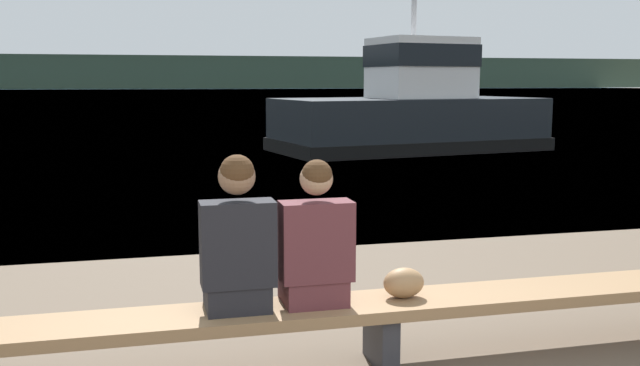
{
  "coord_description": "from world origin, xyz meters",
  "views": [
    {
      "loc": [
        -1.18,
        -1.99,
        1.88
      ],
      "look_at": [
        0.65,
        5.31,
        0.79
      ],
      "focal_mm": 40.0,
      "sensor_mm": 36.0,
      "label": 1
    }
  ],
  "objects_px": {
    "shopping_bag": "(404,283)",
    "tugboat_red": "(411,115)",
    "person_right": "(315,244)",
    "bench_main": "(381,312)",
    "person_left": "(237,243)"
  },
  "relations": [
    {
      "from": "shopping_bag",
      "to": "tugboat_red",
      "type": "height_order",
      "value": "tugboat_red"
    },
    {
      "from": "shopping_bag",
      "to": "tugboat_red",
      "type": "distance_m",
      "value": 14.88
    },
    {
      "from": "person_right",
      "to": "shopping_bag",
      "type": "xyz_separation_m",
      "value": [
        0.61,
        0.01,
        -0.3
      ]
    },
    {
      "from": "person_right",
      "to": "tugboat_red",
      "type": "bearing_deg",
      "value": 66.47
    },
    {
      "from": "person_right",
      "to": "tugboat_red",
      "type": "relative_size",
      "value": 0.12
    },
    {
      "from": "bench_main",
      "to": "shopping_bag",
      "type": "relative_size",
      "value": 22.15
    },
    {
      "from": "bench_main",
      "to": "person_right",
      "type": "relative_size",
      "value": 6.49
    },
    {
      "from": "shopping_bag",
      "to": "tugboat_red",
      "type": "relative_size",
      "value": 0.04
    },
    {
      "from": "shopping_bag",
      "to": "person_left",
      "type": "bearing_deg",
      "value": -179.16
    },
    {
      "from": "person_left",
      "to": "tugboat_red",
      "type": "distance_m",
      "value": 15.32
    },
    {
      "from": "person_left",
      "to": "person_right",
      "type": "bearing_deg",
      "value": 0.26
    },
    {
      "from": "bench_main",
      "to": "shopping_bag",
      "type": "bearing_deg",
      "value": 6.56
    },
    {
      "from": "bench_main",
      "to": "person_right",
      "type": "height_order",
      "value": "person_right"
    },
    {
      "from": "person_right",
      "to": "shopping_bag",
      "type": "bearing_deg",
      "value": 1.32
    },
    {
      "from": "tugboat_red",
      "to": "person_left",
      "type": "bearing_deg",
      "value": 145.25
    }
  ]
}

